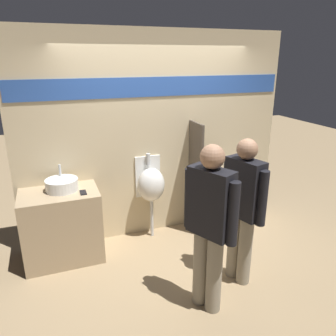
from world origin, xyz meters
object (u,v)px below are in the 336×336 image
(cell_phone, at_px, (83,192))
(urinal_near_counter, at_px, (151,184))
(sink_basin, at_px, (62,185))
(toilet, at_px, (236,206))
(person_in_vest, at_px, (209,223))
(person_with_lanyard, at_px, (243,206))

(cell_phone, distance_m, urinal_near_counter, 0.94)
(sink_basin, height_order, toilet, sink_basin)
(urinal_near_counter, xyz_separation_m, toilet, (1.24, -0.14, -0.45))
(toilet, relative_size, person_in_vest, 0.51)
(person_in_vest, distance_m, person_with_lanyard, 0.58)
(person_in_vest, bearing_deg, person_with_lanyard, -89.69)
(sink_basin, xyz_separation_m, person_with_lanyard, (1.73, -1.15, -0.05))
(urinal_near_counter, height_order, toilet, urinal_near_counter)
(cell_phone, relative_size, person_in_vest, 0.08)
(sink_basin, relative_size, cell_phone, 2.68)
(toilet, bearing_deg, urinal_near_counter, 173.45)
(cell_phone, distance_m, person_in_vest, 1.58)
(cell_phone, height_order, person_in_vest, person_in_vest)
(toilet, distance_m, person_in_vest, 1.87)
(cell_phone, xyz_separation_m, toilet, (2.14, 0.12, -0.57))
(person_with_lanyard, bearing_deg, toilet, -45.74)
(cell_phone, xyz_separation_m, urinal_near_counter, (0.90, 0.26, -0.12))
(toilet, height_order, person_with_lanyard, person_with_lanyard)
(sink_basin, relative_size, urinal_near_counter, 0.32)
(sink_basin, bearing_deg, cell_phone, -38.83)
(sink_basin, xyz_separation_m, urinal_near_counter, (1.12, 0.08, -0.18))
(person_in_vest, bearing_deg, urinal_near_counter, -22.38)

